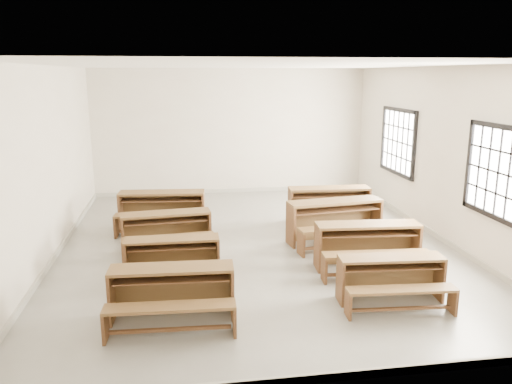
{
  "coord_description": "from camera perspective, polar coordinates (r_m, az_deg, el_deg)",
  "views": [
    {
      "loc": [
        -1.32,
        -8.57,
        3.06
      ],
      "look_at": [
        0.0,
        0.0,
        1.0
      ],
      "focal_mm": 35.0,
      "sensor_mm": 36.0,
      "label": 1
    }
  ],
  "objects": [
    {
      "name": "desk_set_0",
      "position": [
        6.48,
        -9.58,
        -11.01
      ],
      "size": [
        1.59,
        0.88,
        0.7
      ],
      "rotation": [
        0.0,
        0.0,
        -0.05
      ],
      "color": "brown",
      "rests_on": "ground"
    },
    {
      "name": "desk_set_4",
      "position": [
        7.13,
        15.22,
        -9.28
      ],
      "size": [
        1.48,
        0.84,
        0.64
      ],
      "rotation": [
        0.0,
        0.0,
        -0.07
      ],
      "color": "brown",
      "rests_on": "ground"
    },
    {
      "name": "room",
      "position": [
        8.74,
        0.59,
        7.33
      ],
      "size": [
        8.5,
        8.5,
        3.2
      ],
      "color": "gray",
      "rests_on": "ground"
    },
    {
      "name": "desk_set_2",
      "position": [
        8.92,
        -10.16,
        -4.18
      ],
      "size": [
        1.61,
        0.94,
        0.7
      ],
      "rotation": [
        0.0,
        0.0,
        0.09
      ],
      "color": "brown",
      "rests_on": "ground"
    },
    {
      "name": "desk_set_1",
      "position": [
        7.73,
        -9.52,
        -7.19
      ],
      "size": [
        1.43,
        0.75,
        0.64
      ],
      "rotation": [
        0.0,
        0.0,
        -0.01
      ],
      "color": "brown",
      "rests_on": "ground"
    },
    {
      "name": "desk_set_5",
      "position": [
        8.18,
        12.7,
        -5.71
      ],
      "size": [
        1.71,
        0.97,
        0.74
      ],
      "rotation": [
        0.0,
        0.0,
        -0.07
      ],
      "color": "brown",
      "rests_on": "ground"
    },
    {
      "name": "desk_set_3",
      "position": [
        10.18,
        -10.71,
        -1.77
      ],
      "size": [
        1.77,
        1.03,
        0.76
      ],
      "rotation": [
        0.0,
        0.0,
        -0.09
      ],
      "color": "brown",
      "rests_on": "ground"
    },
    {
      "name": "desk_set_6",
      "position": [
        9.33,
        9.09,
        -2.99
      ],
      "size": [
        1.86,
        1.12,
        0.79
      ],
      "rotation": [
        0.0,
        0.0,
        0.12
      ],
      "color": "brown",
      "rests_on": "ground"
    },
    {
      "name": "desk_set_7",
      "position": [
        10.51,
        8.4,
        -1.22
      ],
      "size": [
        1.73,
        0.96,
        0.76
      ],
      "rotation": [
        0.0,
        0.0,
        -0.05
      ],
      "color": "brown",
      "rests_on": "ground"
    }
  ]
}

